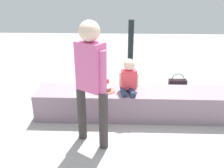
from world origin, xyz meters
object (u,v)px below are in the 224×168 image
at_px(party_cup_red, 107,82).
at_px(handbag_black_leather, 177,85).
at_px(gift_bag, 193,95).
at_px(water_bottle_near_gift, 87,84).
at_px(adult_standing, 91,74).
at_px(cake_plate, 108,90).
at_px(cake_box_white, 66,90).
at_px(child_seated, 129,78).

bearing_deg(party_cup_red, handbag_black_leather, -8.09).
relative_size(gift_bag, water_bottle_near_gift, 1.42).
bearing_deg(adult_standing, party_cup_red, 87.56).
height_order(cake_plate, handbag_black_leather, cake_plate).
distance_m(gift_bag, handbag_black_leather, 0.55).
bearing_deg(handbag_black_leather, cake_box_white, -173.61).
xyz_separation_m(cake_plate, gift_bag, (1.37, 0.46, -0.29)).
height_order(gift_bag, cake_box_white, gift_bag).
relative_size(child_seated, cake_plate, 2.16).
bearing_deg(handbag_black_leather, party_cup_red, 171.91).
height_order(water_bottle_near_gift, party_cup_red, water_bottle_near_gift).
height_order(party_cup_red, handbag_black_leather, handbag_black_leather).
bearing_deg(water_bottle_near_gift, handbag_black_leather, 1.53).
height_order(adult_standing, water_bottle_near_gift, adult_standing).
relative_size(cake_plate, handbag_black_leather, 0.70).
xyz_separation_m(water_bottle_near_gift, handbag_black_leather, (1.66, 0.04, 0.01)).
relative_size(water_bottle_near_gift, party_cup_red, 1.93).
bearing_deg(gift_bag, water_bottle_near_gift, 164.91).
distance_m(child_seated, water_bottle_near_gift, 1.30).
bearing_deg(gift_bag, cake_box_white, 172.05).
xyz_separation_m(water_bottle_near_gift, party_cup_red, (0.35, 0.23, -0.04)).
relative_size(cake_box_white, handbag_black_leather, 0.99).
xyz_separation_m(adult_standing, cake_box_white, (-0.64, 1.43, -0.85)).
relative_size(party_cup_red, handbag_black_leather, 0.36).
bearing_deg(water_bottle_near_gift, adult_standing, -80.41).
bearing_deg(gift_bag, cake_plate, -161.26).
bearing_deg(child_seated, handbag_black_leather, 46.76).
relative_size(water_bottle_near_gift, handbag_black_leather, 0.69).
bearing_deg(water_bottle_near_gift, gift_bag, -15.09).
bearing_deg(child_seated, water_bottle_near_gift, 127.42).
xyz_separation_m(child_seated, water_bottle_near_gift, (-0.72, 0.95, -0.52)).
distance_m(cake_box_white, handbag_black_leather, 2.03).
distance_m(cake_plate, handbag_black_leather, 1.61).
xyz_separation_m(adult_standing, water_bottle_near_gift, (-0.27, 1.61, -0.81)).
relative_size(party_cup_red, cake_box_white, 0.36).
relative_size(adult_standing, cake_plate, 6.77).
bearing_deg(handbag_black_leather, gift_bag, -75.38).
bearing_deg(adult_standing, cake_plate, 77.10).
height_order(adult_standing, cake_box_white, adult_standing).
distance_m(cake_plate, cake_box_white, 1.16).
distance_m(child_seated, cake_plate, 0.36).
xyz_separation_m(adult_standing, party_cup_red, (0.08, 1.84, -0.86)).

